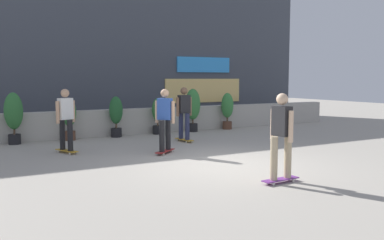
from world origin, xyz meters
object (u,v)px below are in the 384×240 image
Objects in this scene: skater_far_right at (184,112)px; skater_by_wall_right at (66,118)px; potted_plant_5 at (227,108)px; potted_plant_0 at (14,114)px; potted_plant_1 at (69,117)px; potted_plant_4 at (193,107)px; potted_plant_2 at (116,114)px; skater_foreground at (281,134)px; potted_plant_3 at (158,114)px; skater_mid_plaza at (165,118)px.

skater_far_right is 3.67m from skater_by_wall_right.
potted_plant_0 is at bearing 180.00° from potted_plant_5.
potted_plant_1 is 0.96× the size of potted_plant_5.
potted_plant_0 is 0.98× the size of potted_plant_4.
potted_plant_4 is at bearing -0.00° from potted_plant_2.
potted_plant_4 is (6.13, -0.00, 0.02)m from potted_plant_0.
skater_foreground is at bearing -84.46° from potted_plant_2.
potted_plant_4 reaches higher than potted_plant_3.
skater_foreground is (0.60, -3.85, 0.00)m from skater_mid_plaza.
skater_mid_plaza is 2.62m from skater_by_wall_right.
potted_plant_1 is 0.80× the size of skater_mid_plaza.
potted_plant_4 is 0.94× the size of skater_mid_plaza.
potted_plant_5 is 6.99m from skater_by_wall_right.
potted_plant_4 is 1.12× the size of potted_plant_5.
potted_plant_0 is 5.11m from skater_far_right.
potted_plant_2 is 0.81× the size of skater_foreground.
potted_plant_0 is 4.87m from skater_mid_plaza.
skater_by_wall_right is at bearing 149.61° from skater_mid_plaza.
potted_plant_3 is 0.75× the size of skater_far_right.
potted_plant_0 is 0.92× the size of skater_far_right.
potted_plant_3 is 2.02m from skater_far_right.
potted_plant_0 is 1.15× the size of potted_plant_1.
skater_far_right and skater_by_wall_right have the same top height.
skater_far_right reaches higher than potted_plant_4.
potted_plant_1 is at bearing 180.00° from potted_plant_4.
potted_plant_3 is at bearing 0.00° from potted_plant_0.
skater_foreground is 5.91m from skater_by_wall_right.
potted_plant_1 is 0.80× the size of skater_far_right.
skater_far_right is at bearing -52.70° from potted_plant_2.
skater_mid_plaza reaches higher than potted_plant_5.
potted_plant_2 reaches higher than potted_plant_1.
skater_by_wall_right is at bearing -161.12° from potted_plant_5.
potted_plant_3 is 2.96m from potted_plant_5.
potted_plant_0 is 2.49m from skater_by_wall_right.
skater_mid_plaza reaches higher than potted_plant_0.
skater_foreground is (-0.81, -7.44, 0.24)m from potted_plant_3.
potted_plant_5 is at bearing -0.00° from potted_plant_1.
skater_mid_plaza and skater_far_right have the same top height.
potted_plant_1 is 6.03m from potted_plant_5.
potted_plant_5 is at bearing 39.44° from skater_mid_plaza.
potted_plant_1 is 2.34m from skater_by_wall_right.
potted_plant_1 is 4.50m from potted_plant_4.
potted_plant_1 is (1.63, 0.00, -0.15)m from potted_plant_0.
potted_plant_5 is at bearing -0.00° from potted_plant_3.
potted_plant_3 is 0.75× the size of skater_by_wall_right.
potted_plant_4 is 1.54m from potted_plant_5.
skater_mid_plaza is at bearing -47.39° from potted_plant_0.
skater_mid_plaza is (1.67, -3.59, 0.18)m from potted_plant_1.
potted_plant_3 is (3.07, 0.00, -0.06)m from potted_plant_1.
skater_foreground and skater_far_right have the same top height.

